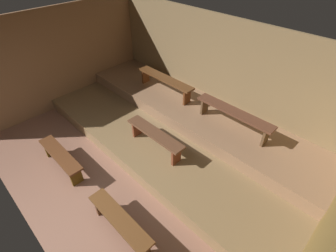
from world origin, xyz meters
The scene contains 11 objects.
ground centered at (0.00, 2.15, -0.04)m, with size 7.19×5.10×0.08m, color #8A5E4A.
wall_back centered at (0.00, 4.33, 1.25)m, with size 7.19×0.06×2.51m, color olive.
wall_left centered at (-3.22, 2.15, 1.25)m, with size 0.06×5.10×2.51m, color #8C6343.
wall_right centered at (3.22, 2.15, 1.25)m, with size 0.06×5.10×2.51m, color olive.
platform_lower centered at (0.00, 2.88, 0.14)m, with size 6.39×2.84×0.28m, color olive.
platform_middle centered at (0.00, 3.59, 0.41)m, with size 6.39×1.42×0.28m, color #8B6649.
bench_floor_left centered at (-0.99, 0.64, 0.33)m, with size 1.34×0.28×0.42m.
bench_floor_right centered at (0.99, 0.64, 0.33)m, with size 1.34×0.28×0.42m.
bench_lower_center centered at (0.12, 2.19, 0.60)m, with size 1.43×0.28×0.42m.
bench_middle_left centered at (-1.02, 3.59, 0.89)m, with size 1.74×0.28×0.42m.
bench_middle_right centered at (1.02, 3.59, 0.89)m, with size 1.74×0.28×0.42m.
Camera 1 is at (2.99, -0.31, 3.92)m, focal length 26.64 mm.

